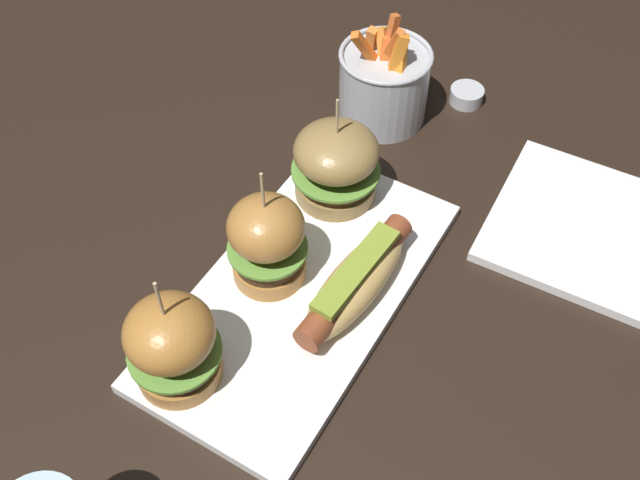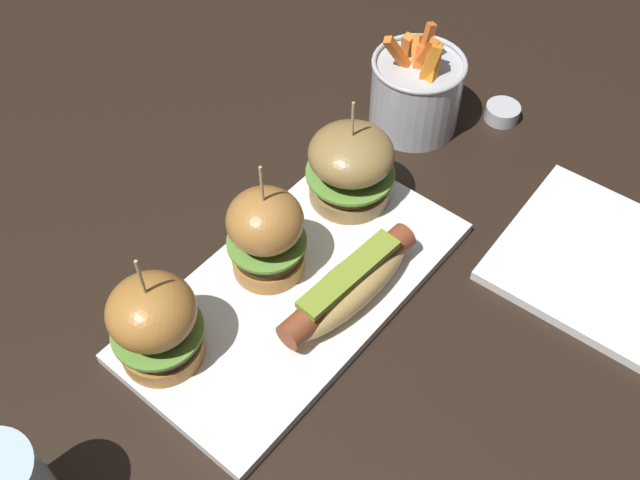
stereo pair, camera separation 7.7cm
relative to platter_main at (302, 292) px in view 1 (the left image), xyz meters
The scene contains 9 objects.
ground_plane 0.01m from the platter_main, ahead, with size 3.00×3.00×0.00m, color black.
platter_main is the anchor object (origin of this frame).
hot_dog 0.06m from the platter_main, 67.97° to the right, with size 0.18×0.06×0.05m.
slider_left 0.16m from the platter_main, 161.36° to the left, with size 0.09×0.09×0.15m.
slider_center 0.07m from the platter_main, 92.57° to the left, with size 0.08×0.08×0.15m.
slider_right 0.15m from the platter_main, 15.41° to the left, with size 0.10×0.10×0.14m.
fries_bucket 0.31m from the platter_main, 11.56° to the left, with size 0.12×0.12×0.15m.
sauce_ramekin 0.38m from the platter_main, ahead, with size 0.04×0.04×0.02m.
side_plate 0.33m from the platter_main, 43.75° to the right, with size 0.20×0.20×0.01m, color white.
Camera 1 is at (-0.38, -0.25, 0.65)m, focal length 41.68 mm.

